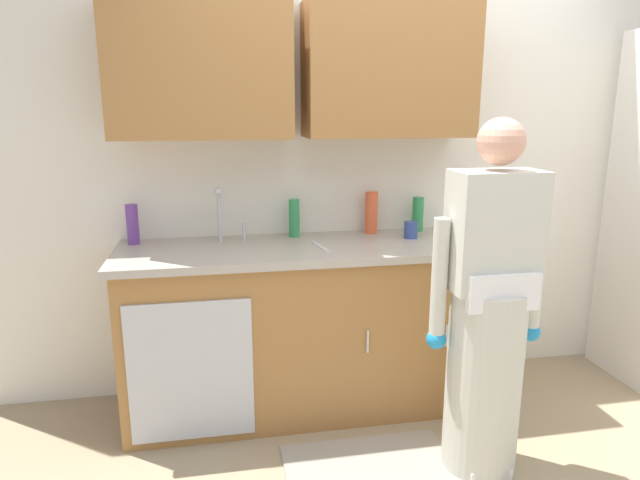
{
  "coord_description": "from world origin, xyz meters",
  "views": [
    {
      "loc": [
        -0.98,
        -2.14,
        1.65
      ],
      "look_at": [
        -0.48,
        0.55,
        1.0
      ],
      "focal_mm": 31.03,
      "sensor_mm": 36.0,
      "label": 1
    }
  ],
  "objects_px": {
    "person_at_sink": "(487,328)",
    "bottle_water_short": "(371,213)",
    "sink": "(229,251)",
    "knife_on_counter": "(320,247)",
    "cup_by_sink": "(411,230)",
    "bottle_cleaner_spray": "(294,218)",
    "bottle_water_tall": "(418,214)",
    "sponge": "(466,243)",
    "bottle_soap": "(133,224)"
  },
  "relations": [
    {
      "from": "bottle_water_short",
      "to": "bottle_water_tall",
      "type": "height_order",
      "value": "bottle_water_short"
    },
    {
      "from": "cup_by_sink",
      "to": "knife_on_counter",
      "type": "distance_m",
      "value": 0.55
    },
    {
      "from": "bottle_water_short",
      "to": "knife_on_counter",
      "type": "bearing_deg",
      "value": -141.31
    },
    {
      "from": "sink",
      "to": "cup_by_sink",
      "type": "relative_size",
      "value": 5.29
    },
    {
      "from": "person_at_sink",
      "to": "bottle_water_tall",
      "type": "bearing_deg",
      "value": 90.19
    },
    {
      "from": "bottle_water_short",
      "to": "bottle_soap",
      "type": "distance_m",
      "value": 1.33
    },
    {
      "from": "bottle_cleaner_spray",
      "to": "person_at_sink",
      "type": "bearing_deg",
      "value": -50.73
    },
    {
      "from": "person_at_sink",
      "to": "bottle_water_short",
      "type": "bearing_deg",
      "value": 107.33
    },
    {
      "from": "bottle_cleaner_spray",
      "to": "sponge",
      "type": "xyz_separation_m",
      "value": [
        0.87,
        -0.39,
        -0.09
      ]
    },
    {
      "from": "bottle_soap",
      "to": "bottle_cleaner_spray",
      "type": "relative_size",
      "value": 1.0
    },
    {
      "from": "bottle_soap",
      "to": "cup_by_sink",
      "type": "xyz_separation_m",
      "value": [
        1.52,
        -0.14,
        -0.06
      ]
    },
    {
      "from": "person_at_sink",
      "to": "cup_by_sink",
      "type": "height_order",
      "value": "person_at_sink"
    },
    {
      "from": "person_at_sink",
      "to": "sink",
      "type": "bearing_deg",
      "value": 147.81
    },
    {
      "from": "sponge",
      "to": "bottle_water_short",
      "type": "bearing_deg",
      "value": 135.78
    },
    {
      "from": "bottle_cleaner_spray",
      "to": "sink",
      "type": "bearing_deg",
      "value": -151.67
    },
    {
      "from": "bottle_water_tall",
      "to": "bottle_soap",
      "type": "relative_size",
      "value": 0.95
    },
    {
      "from": "bottle_water_tall",
      "to": "knife_on_counter",
      "type": "distance_m",
      "value": 0.7
    },
    {
      "from": "sponge",
      "to": "bottle_cleaner_spray",
      "type": "bearing_deg",
      "value": 155.85
    },
    {
      "from": "cup_by_sink",
      "to": "knife_on_counter",
      "type": "xyz_separation_m",
      "value": [
        -0.54,
        -0.11,
        -0.04
      ]
    },
    {
      "from": "bottle_cleaner_spray",
      "to": "cup_by_sink",
      "type": "height_order",
      "value": "bottle_cleaner_spray"
    },
    {
      "from": "cup_by_sink",
      "to": "knife_on_counter",
      "type": "bearing_deg",
      "value": -168.03
    },
    {
      "from": "person_at_sink",
      "to": "bottle_water_short",
      "type": "relative_size",
      "value": 6.7
    },
    {
      "from": "sink",
      "to": "bottle_cleaner_spray",
      "type": "xyz_separation_m",
      "value": [
        0.38,
        0.2,
        0.12
      ]
    },
    {
      "from": "sink",
      "to": "bottle_water_short",
      "type": "relative_size",
      "value": 2.07
    },
    {
      "from": "bottle_cleaner_spray",
      "to": "cup_by_sink",
      "type": "distance_m",
      "value": 0.66
    },
    {
      "from": "sink",
      "to": "knife_on_counter",
      "type": "height_order",
      "value": "sink"
    },
    {
      "from": "sink",
      "to": "bottle_soap",
      "type": "height_order",
      "value": "sink"
    },
    {
      "from": "bottle_water_short",
      "to": "sponge",
      "type": "bearing_deg",
      "value": -44.22
    },
    {
      "from": "person_at_sink",
      "to": "bottle_water_tall",
      "type": "distance_m",
      "value": 0.98
    },
    {
      "from": "person_at_sink",
      "to": "bottle_soap",
      "type": "relative_size",
      "value": 7.52
    },
    {
      "from": "bottle_water_short",
      "to": "bottle_cleaner_spray",
      "type": "xyz_separation_m",
      "value": [
        -0.46,
        -0.01,
        -0.01
      ]
    },
    {
      "from": "sink",
      "to": "cup_by_sink",
      "type": "distance_m",
      "value": 1.02
    },
    {
      "from": "sink",
      "to": "bottle_water_tall",
      "type": "height_order",
      "value": "sink"
    },
    {
      "from": "bottle_water_short",
      "to": "cup_by_sink",
      "type": "height_order",
      "value": "bottle_water_short"
    },
    {
      "from": "person_at_sink",
      "to": "bottle_water_tall",
      "type": "xyz_separation_m",
      "value": [
        -0.0,
        0.91,
        0.35
      ]
    },
    {
      "from": "person_at_sink",
      "to": "bottle_water_short",
      "type": "height_order",
      "value": "person_at_sink"
    },
    {
      "from": "bottle_soap",
      "to": "bottle_water_short",
      "type": "bearing_deg",
      "value": 1.18
    },
    {
      "from": "knife_on_counter",
      "to": "bottle_cleaner_spray",
      "type": "bearing_deg",
      "value": -168.51
    },
    {
      "from": "sink",
      "to": "bottle_cleaner_spray",
      "type": "bearing_deg",
      "value": 28.33
    },
    {
      "from": "bottle_water_tall",
      "to": "knife_on_counter",
      "type": "height_order",
      "value": "bottle_water_tall"
    },
    {
      "from": "sponge",
      "to": "sink",
      "type": "bearing_deg",
      "value": 171.52
    },
    {
      "from": "bottle_water_short",
      "to": "sponge",
      "type": "height_order",
      "value": "bottle_water_short"
    },
    {
      "from": "cup_by_sink",
      "to": "sponge",
      "type": "xyz_separation_m",
      "value": [
        0.23,
        -0.23,
        -0.03
      ]
    },
    {
      "from": "sponge",
      "to": "cup_by_sink",
      "type": "bearing_deg",
      "value": 134.55
    },
    {
      "from": "bottle_water_tall",
      "to": "bottle_soap",
      "type": "bearing_deg",
      "value": -179.24
    },
    {
      "from": "bottle_water_short",
      "to": "knife_on_counter",
      "type": "xyz_separation_m",
      "value": [
        -0.35,
        -0.28,
        -0.12
      ]
    },
    {
      "from": "sink",
      "to": "cup_by_sink",
      "type": "xyz_separation_m",
      "value": [
        1.02,
        0.05,
        0.06
      ]
    },
    {
      "from": "bottle_water_tall",
      "to": "bottle_cleaner_spray",
      "type": "xyz_separation_m",
      "value": [
        -0.74,
        -0.01,
        0.01
      ]
    },
    {
      "from": "sink",
      "to": "bottle_water_short",
      "type": "height_order",
      "value": "sink"
    },
    {
      "from": "person_at_sink",
      "to": "cup_by_sink",
      "type": "bearing_deg",
      "value": 97.8
    }
  ]
}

